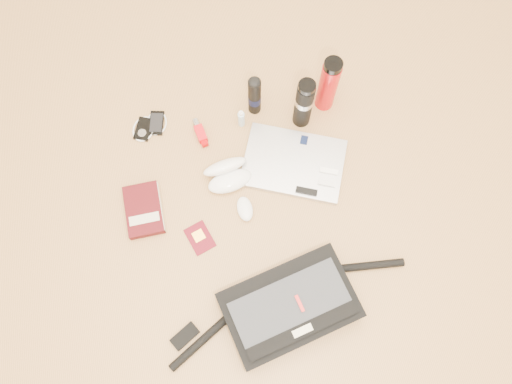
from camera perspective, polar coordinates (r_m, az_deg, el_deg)
ground at (r=1.82m, az=0.58°, el=-3.86°), size 4.00×4.00×0.00m
messenger_bag at (r=1.72m, az=3.77°, el=-12.98°), size 0.87×0.34×0.12m
laptop at (r=1.90m, az=4.35°, el=3.28°), size 0.45×0.39×0.04m
book at (r=1.87m, az=-12.66°, el=-2.02°), size 0.13×0.20×0.04m
passport at (r=1.82m, az=-6.44°, el=-5.22°), size 0.11×0.13×0.01m
mouse at (r=1.83m, az=-1.28°, el=-1.93°), size 0.06×0.10×0.03m
sunglasses_case at (r=1.85m, az=-3.29°, el=2.07°), size 0.19×0.16×0.10m
ipod at (r=2.01m, az=-12.73°, el=7.02°), size 0.11×0.11×0.01m
phone at (r=2.01m, az=-11.30°, el=7.74°), size 0.10×0.11×0.01m
inhaler at (r=1.95m, az=-6.39°, el=6.75°), size 0.05×0.12×0.03m
spray_bottle at (r=1.93m, az=-1.69°, el=8.38°), size 0.03×0.03×0.10m
aerosol_can at (r=1.91m, az=-0.17°, el=10.98°), size 0.06×0.06×0.21m
thermos_black at (r=1.87m, az=5.50°, el=10.05°), size 0.07×0.07×0.26m
thermos_red at (r=1.92m, az=8.26°, el=12.05°), size 0.09×0.09×0.28m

